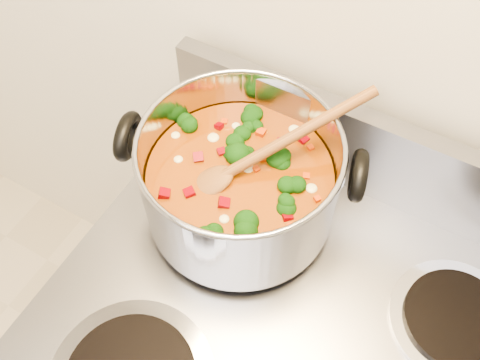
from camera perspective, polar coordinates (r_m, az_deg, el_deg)
name	(u,v)px	position (r m, az deg, el deg)	size (l,w,h in m)	color
stockpot	(240,181)	(0.78, -0.03, -0.09)	(0.35, 0.29, 0.17)	#A5A5AD
wooden_spoon	(252,160)	(0.74, 1.28, 2.19)	(0.20, 0.24, 0.12)	brown
cooktop_crumbs	(142,244)	(0.83, -10.40, -6.74)	(0.20, 0.13, 0.01)	black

